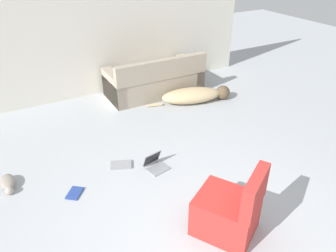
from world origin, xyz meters
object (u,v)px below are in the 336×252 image
book_blue (75,193)px  side_chair (229,211)px  laptop_closed (121,165)px  dog (195,95)px  cat (8,183)px  couch (155,81)px  laptop_open (154,163)px

book_blue → side_chair: size_ratio=0.33×
laptop_closed → side_chair: (0.60, -1.71, 0.28)m
book_blue → side_chair: side_chair is taller
dog → laptop_closed: 2.46m
cat → book_blue: bearing=52.6°
dog → side_chair: side_chair is taller
couch → dog: size_ratio=1.16×
couch → laptop_closed: 2.59m
cat → side_chair: size_ratio=0.57×
cat → laptop_closed: 1.51m
book_blue → laptop_open: bearing=0.7°
dog → book_blue: 3.24m
cat → laptop_open: 1.97m
couch → dog: 0.92m
laptop_closed → dog: bearing=31.3°
cat → book_blue: 0.93m
book_blue → side_chair: 1.99m
side_chair → cat: bearing=-75.2°
cat → side_chair: side_chair is taller
laptop_open → side_chair: (0.18, -1.45, 0.22)m
laptop_open → book_blue: size_ratio=1.25×
book_blue → side_chair: (1.35, -1.44, 0.28)m
laptop_open → laptop_closed: (-0.42, 0.26, -0.06)m
couch → book_blue: (-2.34, -2.30, -0.27)m
laptop_closed → cat: bearing=168.7°
book_blue → side_chair: bearing=-46.9°
dog → cat: bearing=-149.9°
couch → cat: couch is taller
couch → dog: (0.51, -0.75, -0.13)m
couch → side_chair: side_chair is taller
side_chair → dog: bearing=-147.8°
cat → couch: bearing=119.9°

